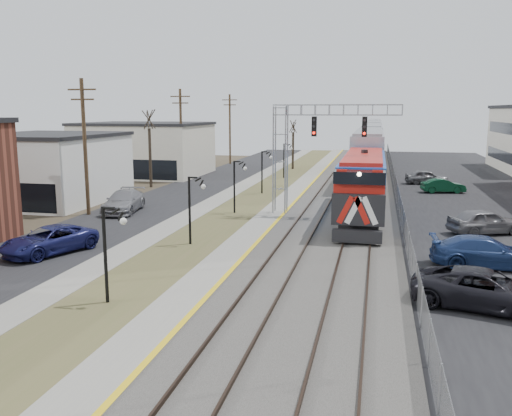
% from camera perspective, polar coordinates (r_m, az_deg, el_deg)
% --- Properties ---
extents(street_west, '(7.00, 120.00, 0.04)m').
position_cam_1_polar(street_west, '(50.06, -8.53, 1.28)').
color(street_west, black).
rests_on(street_west, ground).
extents(sidewalk, '(2.00, 120.00, 0.08)m').
position_cam_1_polar(sidewalk, '(48.62, -3.57, 1.13)').
color(sidewalk, gray).
rests_on(sidewalk, ground).
extents(grass_median, '(4.00, 120.00, 0.06)m').
position_cam_1_polar(grass_median, '(47.88, -0.12, 1.00)').
color(grass_median, '#4C4F2A').
rests_on(grass_median, ground).
extents(platform, '(2.00, 120.00, 0.24)m').
position_cam_1_polar(platform, '(47.30, 3.42, 0.98)').
color(platform, gray).
rests_on(platform, ground).
extents(ballast_bed, '(8.00, 120.00, 0.20)m').
position_cam_1_polar(ballast_bed, '(46.77, 9.48, 0.72)').
color(ballast_bed, '#595651').
rests_on(ballast_bed, ground).
extents(parking_lot, '(16.00, 120.00, 0.04)m').
position_cam_1_polar(parking_lot, '(47.69, 24.02, 0.05)').
color(parking_lot, black).
rests_on(parking_lot, ground).
extents(platform_edge, '(0.24, 120.00, 0.01)m').
position_cam_1_polar(platform_edge, '(47.15, 4.48, 1.09)').
color(platform_edge, gold).
rests_on(platform_edge, platform).
extents(track_near, '(1.58, 120.00, 0.15)m').
position_cam_1_polar(track_near, '(46.89, 7.04, 1.03)').
color(track_near, '#2D2119').
rests_on(track_near, ballast_bed).
extents(track_far, '(1.58, 120.00, 0.15)m').
position_cam_1_polar(track_far, '(46.69, 11.32, 0.86)').
color(track_far, '#2D2119').
rests_on(track_far, ballast_bed).
extents(train, '(3.00, 108.65, 5.33)m').
position_cam_1_polar(train, '(86.42, 12.09, 6.84)').
color(train, '#154AB0').
rests_on(train, ground).
extents(signal_gantry, '(9.00, 1.07, 8.15)m').
position_cam_1_polar(signal_gantry, '(39.48, 5.06, 7.11)').
color(signal_gantry, gray).
rests_on(signal_gantry, ground).
extents(lampposts, '(0.14, 62.14, 4.00)m').
position_cam_1_polar(lampposts, '(31.70, -6.83, -0.23)').
color(lampposts, black).
rests_on(lampposts, ground).
extents(utility_poles, '(0.28, 80.28, 10.00)m').
position_cam_1_polar(utility_poles, '(41.82, -17.55, 6.04)').
color(utility_poles, '#4C3823').
rests_on(utility_poles, ground).
extents(fence, '(0.04, 120.00, 1.60)m').
position_cam_1_polar(fence, '(46.63, 14.66, 1.37)').
color(fence, gray).
rests_on(fence, ground).
extents(buildings_west, '(14.00, 67.00, 7.00)m').
position_cam_1_polar(buildings_west, '(44.96, -25.12, 3.26)').
color(buildings_west, beige).
rests_on(buildings_west, ground).
extents(bare_trees, '(12.30, 42.30, 5.95)m').
position_cam_1_polar(bare_trees, '(53.76, -8.26, 4.78)').
color(bare_trees, '#382D23').
rests_on(bare_trees, ground).
extents(car_lot_c, '(5.98, 3.84, 1.53)m').
position_cam_1_polar(car_lot_c, '(23.26, 22.98, -7.98)').
color(car_lot_c, black).
rests_on(car_lot_c, ground).
extents(car_lot_d, '(5.36, 2.35, 1.53)m').
position_cam_1_polar(car_lot_d, '(29.20, 23.00, -4.37)').
color(car_lot_d, navy).
rests_on(car_lot_d, ground).
extents(car_lot_e, '(5.04, 3.50, 1.59)m').
position_cam_1_polar(car_lot_e, '(36.99, 23.00, -1.37)').
color(car_lot_e, slate).
rests_on(car_lot_e, ground).
extents(car_lot_f, '(4.19, 2.12, 1.32)m').
position_cam_1_polar(car_lot_f, '(54.18, 19.10, 2.18)').
color(car_lot_f, '#0D4327').
rests_on(car_lot_f, ground).
extents(car_street_a, '(4.21, 5.81, 1.47)m').
position_cam_1_polar(car_street_a, '(31.51, -20.94, -3.25)').
color(car_street_a, '#171950').
rests_on(car_street_a, ground).
extents(car_street_b, '(3.18, 5.91, 1.63)m').
position_cam_1_polar(car_street_b, '(42.62, -13.76, 0.62)').
color(car_street_b, gray).
rests_on(car_street_b, ground).
extents(car_lot_g, '(4.60, 2.29, 1.51)m').
position_cam_1_polar(car_lot_g, '(60.00, 17.53, 3.10)').
color(car_lot_g, slate).
rests_on(car_lot_g, ground).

